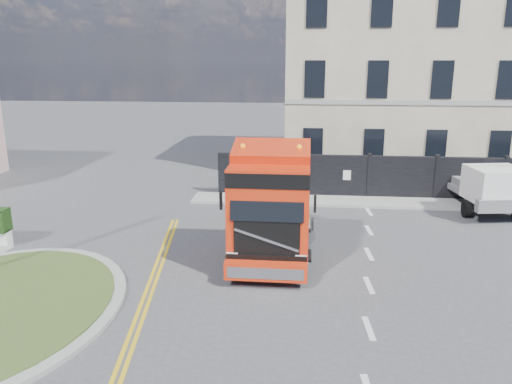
# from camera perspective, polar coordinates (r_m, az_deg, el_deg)

# --- Properties ---
(ground) EXTENTS (120.00, 120.00, 0.00)m
(ground) POSITION_cam_1_polar(r_m,az_deg,el_deg) (15.14, 1.28, -9.49)
(ground) COLOR #424244
(ground) RESTS_ON ground
(hoarding_fence) EXTENTS (18.80, 0.25, 2.00)m
(hoarding_fence) POSITION_cam_1_polar(r_m,az_deg,el_deg) (24.00, 18.79, 1.49)
(hoarding_fence) COLOR black
(hoarding_fence) RESTS_ON ground
(georgian_building) EXTENTS (12.30, 10.30, 12.80)m
(georgian_building) POSITION_cam_1_polar(r_m,az_deg,el_deg) (30.66, 15.38, 13.54)
(georgian_building) COLOR beige
(georgian_building) RESTS_ON ground
(pavement_far) EXTENTS (20.00, 1.60, 0.12)m
(pavement_far) POSITION_cam_1_polar(r_m,az_deg,el_deg) (23.25, 17.76, -1.24)
(pavement_far) COLOR gray
(pavement_far) RESTS_ON ground
(truck) EXTENTS (2.38, 6.24, 3.73)m
(truck) POSITION_cam_1_polar(r_m,az_deg,el_deg) (15.69, 1.76, -2.07)
(truck) COLOR black
(truck) RESTS_ON ground
(flatbed_pickup) EXTENTS (2.76, 5.27, 2.08)m
(flatbed_pickup) POSITION_cam_1_polar(r_m,az_deg,el_deg) (22.74, 25.09, 0.46)
(flatbed_pickup) COLOR slate
(flatbed_pickup) RESTS_ON ground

